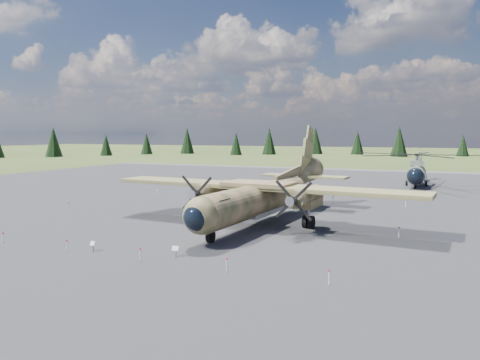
% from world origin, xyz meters
% --- Properties ---
extents(ground, '(500.00, 500.00, 0.00)m').
position_xyz_m(ground, '(0.00, 0.00, 0.00)').
color(ground, '#4D5827').
rests_on(ground, ground).
extents(apron, '(120.00, 120.00, 0.04)m').
position_xyz_m(apron, '(0.00, 10.00, 0.00)').
color(apron, '#59595E').
rests_on(apron, ground).
extents(transport_plane, '(28.95, 26.23, 9.53)m').
position_xyz_m(transport_plane, '(4.72, 1.68, 2.74)').
color(transport_plane, '#404425').
rests_on(transport_plane, ground).
extents(helicopter_near, '(20.06, 23.53, 5.04)m').
position_xyz_m(helicopter_near, '(16.13, 37.88, 3.57)').
color(helicopter_near, gray).
rests_on(helicopter_near, ground).
extents(info_placard_left, '(0.48, 0.29, 0.70)m').
position_xyz_m(info_placard_left, '(-2.50, -12.65, 0.46)').
color(info_placard_left, gray).
rests_on(info_placard_left, ground).
extents(info_placard_right, '(0.47, 0.22, 0.73)m').
position_xyz_m(info_placard_right, '(3.48, -11.69, 0.48)').
color(info_placard_right, gray).
rests_on(info_placard_right, ground).
extents(barrier_fence, '(33.12, 29.62, 0.85)m').
position_xyz_m(barrier_fence, '(-0.46, -0.08, 0.51)').
color(barrier_fence, white).
rests_on(barrier_fence, ground).
extents(treeline, '(299.50, 301.54, 10.93)m').
position_xyz_m(treeline, '(0.52, 3.18, 4.75)').
color(treeline, black).
rests_on(treeline, ground).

